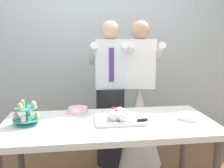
# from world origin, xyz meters

# --- Properties ---
(rear_wall) EXTENTS (5.20, 0.10, 2.90)m
(rear_wall) POSITION_xyz_m (0.00, 1.47, 1.45)
(rear_wall) COLOR silver
(rear_wall) RESTS_ON ground_plane
(dessert_table) EXTENTS (1.80, 0.80, 0.78)m
(dessert_table) POSITION_xyz_m (0.00, 0.00, 0.70)
(dessert_table) COLOR white
(dessert_table) RESTS_ON ground_plane
(cupcake_stand) EXTENTS (0.23, 0.23, 0.21)m
(cupcake_stand) POSITION_xyz_m (-0.68, 0.04, 0.85)
(cupcake_stand) COLOR teal
(cupcake_stand) RESTS_ON dessert_table
(main_cake_tray) EXTENTS (0.43, 0.31, 0.13)m
(main_cake_tray) POSITION_xyz_m (0.09, 0.01, 0.82)
(main_cake_tray) COLOR silver
(main_cake_tray) RESTS_ON dessert_table
(plate_stack) EXTENTS (0.19, 0.19, 0.04)m
(plate_stack) POSITION_xyz_m (0.71, -0.01, 0.80)
(plate_stack) COLOR white
(plate_stack) RESTS_ON dessert_table
(round_cake) EXTENTS (0.24, 0.24, 0.06)m
(round_cake) POSITION_xyz_m (-0.26, 0.28, 0.80)
(round_cake) COLOR white
(round_cake) RESTS_ON dessert_table
(person_groom) EXTENTS (0.46, 0.49, 1.66)m
(person_groom) POSITION_xyz_m (0.10, 0.72, 0.75)
(person_groom) COLOR #232328
(person_groom) RESTS_ON ground_plane
(person_bride) EXTENTS (0.56, 0.56, 1.66)m
(person_bride) POSITION_xyz_m (0.43, 0.70, 0.58)
(person_bride) COLOR white
(person_bride) RESTS_ON ground_plane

